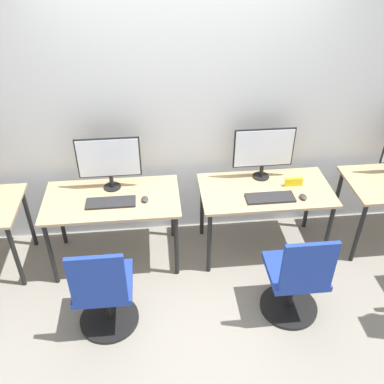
{
  "coord_description": "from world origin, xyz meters",
  "views": [
    {
      "loc": [
        -0.29,
        -2.75,
        2.89
      ],
      "look_at": [
        0.0,
        0.13,
        0.85
      ],
      "focal_mm": 40.0,
      "sensor_mm": 36.0,
      "label": 1
    }
  ],
  "objects_px": {
    "keyboard_right": "(270,198)",
    "monitor_left": "(109,160)",
    "office_chair_right": "(296,282)",
    "mouse_left": "(145,199)",
    "keyboard_left": "(111,203)",
    "office_chair_left": "(104,294)",
    "monitor_right": "(264,150)",
    "mouse_right": "(303,197)"
  },
  "relations": [
    {
      "from": "monitor_left",
      "to": "monitor_right",
      "type": "xyz_separation_m",
      "value": [
        1.37,
        0.03,
        0.0
      ]
    },
    {
      "from": "keyboard_right",
      "to": "monitor_left",
      "type": "bearing_deg",
      "value": 167.1
    },
    {
      "from": "office_chair_left",
      "to": "keyboard_right",
      "type": "distance_m",
      "value": 1.6
    },
    {
      "from": "office_chair_right",
      "to": "office_chair_left",
      "type": "bearing_deg",
      "value": 179.15
    },
    {
      "from": "office_chair_left",
      "to": "office_chair_right",
      "type": "xyz_separation_m",
      "value": [
        1.5,
        -0.02,
        0.0
      ]
    },
    {
      "from": "monitor_left",
      "to": "keyboard_left",
      "type": "distance_m",
      "value": 0.37
    },
    {
      "from": "monitor_right",
      "to": "keyboard_right",
      "type": "relative_size",
      "value": 1.3
    },
    {
      "from": "mouse_left",
      "to": "monitor_right",
      "type": "distance_m",
      "value": 1.15
    },
    {
      "from": "keyboard_right",
      "to": "mouse_right",
      "type": "relative_size",
      "value": 4.7
    },
    {
      "from": "keyboard_left",
      "to": "keyboard_right",
      "type": "relative_size",
      "value": 1.0
    },
    {
      "from": "monitor_left",
      "to": "mouse_left",
      "type": "bearing_deg",
      "value": -38.73
    },
    {
      "from": "keyboard_right",
      "to": "mouse_right",
      "type": "height_order",
      "value": "mouse_right"
    },
    {
      "from": "keyboard_right",
      "to": "office_chair_right",
      "type": "distance_m",
      "value": 0.75
    },
    {
      "from": "monitor_left",
      "to": "mouse_right",
      "type": "relative_size",
      "value": 6.11
    },
    {
      "from": "mouse_left",
      "to": "office_chair_right",
      "type": "relative_size",
      "value": 0.1
    },
    {
      "from": "office_chair_left",
      "to": "keyboard_right",
      "type": "bearing_deg",
      "value": 24.44
    },
    {
      "from": "mouse_left",
      "to": "monitor_left",
      "type": "bearing_deg",
      "value": 141.27
    },
    {
      "from": "monitor_right",
      "to": "office_chair_left",
      "type": "bearing_deg",
      "value": -145.03
    },
    {
      "from": "mouse_right",
      "to": "mouse_left",
      "type": "bearing_deg",
      "value": 175.61
    },
    {
      "from": "office_chair_left",
      "to": "office_chair_right",
      "type": "height_order",
      "value": "same"
    },
    {
      "from": "mouse_left",
      "to": "keyboard_left",
      "type": "bearing_deg",
      "value": -177.56
    },
    {
      "from": "monitor_left",
      "to": "keyboard_right",
      "type": "height_order",
      "value": "monitor_left"
    },
    {
      "from": "office_chair_left",
      "to": "keyboard_right",
      "type": "relative_size",
      "value": 2.14
    },
    {
      "from": "monitor_left",
      "to": "monitor_right",
      "type": "relative_size",
      "value": 1.0
    },
    {
      "from": "keyboard_left",
      "to": "mouse_right",
      "type": "height_order",
      "value": "mouse_right"
    },
    {
      "from": "mouse_left",
      "to": "office_chair_right",
      "type": "height_order",
      "value": "office_chair_right"
    },
    {
      "from": "office_chair_right",
      "to": "monitor_left",
      "type": "bearing_deg",
      "value": 145.82
    },
    {
      "from": "office_chair_right",
      "to": "mouse_left",
      "type": "bearing_deg",
      "value": 147.05
    },
    {
      "from": "mouse_right",
      "to": "office_chair_right",
      "type": "relative_size",
      "value": 0.1
    },
    {
      "from": "keyboard_left",
      "to": "keyboard_right",
      "type": "distance_m",
      "value": 1.38
    },
    {
      "from": "keyboard_left",
      "to": "office_chair_left",
      "type": "relative_size",
      "value": 0.47
    },
    {
      "from": "keyboard_left",
      "to": "mouse_left",
      "type": "xyz_separation_m",
      "value": [
        0.29,
        0.01,
        0.01
      ]
    },
    {
      "from": "keyboard_left",
      "to": "mouse_left",
      "type": "bearing_deg",
      "value": 2.44
    },
    {
      "from": "monitor_left",
      "to": "office_chair_left",
      "type": "xyz_separation_m",
      "value": [
        -0.05,
        -0.96,
        -0.61
      ]
    },
    {
      "from": "keyboard_left",
      "to": "office_chair_right",
      "type": "bearing_deg",
      "value": -27.0
    },
    {
      "from": "monitor_right",
      "to": "mouse_right",
      "type": "distance_m",
      "value": 0.54
    },
    {
      "from": "office_chair_right",
      "to": "mouse_right",
      "type": "bearing_deg",
      "value": 71.91
    },
    {
      "from": "office_chair_right",
      "to": "keyboard_left",
      "type": "bearing_deg",
      "value": 153.0
    },
    {
      "from": "monitor_left",
      "to": "mouse_right",
      "type": "bearing_deg",
      "value": -11.52
    },
    {
      "from": "keyboard_left",
      "to": "office_chair_left",
      "type": "xyz_separation_m",
      "value": [
        -0.05,
        -0.72,
        -0.34
      ]
    },
    {
      "from": "keyboard_right",
      "to": "office_chair_right",
      "type": "bearing_deg",
      "value": -83.57
    },
    {
      "from": "keyboard_left",
      "to": "mouse_right",
      "type": "xyz_separation_m",
      "value": [
        1.66,
        -0.09,
        0.01
      ]
    }
  ]
}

